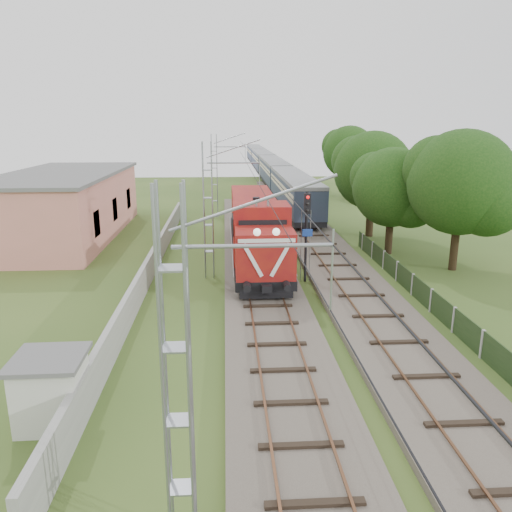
{
  "coord_description": "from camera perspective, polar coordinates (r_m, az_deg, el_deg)",
  "views": [
    {
      "loc": [
        -1.99,
        -16.93,
        9.0
      ],
      "look_at": [
        -0.42,
        8.48,
        2.2
      ],
      "focal_mm": 35.0,
      "sensor_mm": 36.0,
      "label": 1
    }
  ],
  "objects": [
    {
      "name": "ground",
      "position": [
        19.27,
        2.88,
        -12.89
      ],
      "size": [
        140.0,
        140.0,
        0.0
      ],
      "primitive_type": "plane",
      "color": "#334C1C",
      "rests_on": "ground"
    },
    {
      "name": "track_main",
      "position": [
        25.58,
        1.15,
        -5.21
      ],
      "size": [
        4.2,
        70.0,
        0.45
      ],
      "color": "#6B6054",
      "rests_on": "ground"
    },
    {
      "name": "track_side",
      "position": [
        38.61,
        6.99,
        1.64
      ],
      "size": [
        4.2,
        80.0,
        0.45
      ],
      "color": "#6B6054",
      "rests_on": "ground"
    },
    {
      "name": "catenary",
      "position": [
        29.37,
        -5.38,
        5.18
      ],
      "size": [
        3.31,
        70.0,
        8.0
      ],
      "color": "gray",
      "rests_on": "ground"
    },
    {
      "name": "boundary_wall",
      "position": [
        30.42,
        -11.93,
        -1.11
      ],
      "size": [
        0.25,
        40.0,
        1.5
      ],
      "primitive_type": "cube",
      "color": "#9E9E99",
      "rests_on": "ground"
    },
    {
      "name": "station_building",
      "position": [
        43.41,
        -21.03,
        5.53
      ],
      "size": [
        8.4,
        20.4,
        5.22
      ],
      "color": "#D88074",
      "rests_on": "ground"
    },
    {
      "name": "fence",
      "position": [
        23.82,
        21.69,
        -6.8
      ],
      "size": [
        0.12,
        32.0,
        1.2
      ],
      "color": "black",
      "rests_on": "ground"
    },
    {
      "name": "locomotive",
      "position": [
        33.2,
        -0.03,
        3.35
      ],
      "size": [
        3.14,
        17.92,
        4.55
      ],
      "color": "black",
      "rests_on": "ground"
    },
    {
      "name": "coach_rake",
      "position": [
        83.46,
        1.29,
        10.42
      ],
      "size": [
        2.88,
        86.04,
        3.33
      ],
      "color": "black",
      "rests_on": "ground"
    },
    {
      "name": "signal_post",
      "position": [
        28.49,
        5.82,
        3.99
      ],
      "size": [
        0.58,
        0.45,
        5.27
      ],
      "color": "black",
      "rests_on": "ground"
    },
    {
      "name": "relay_hut",
      "position": [
        16.97,
        -22.35,
        -13.94
      ],
      "size": [
        2.16,
        2.16,
        2.21
      ],
      "color": "silver",
      "rests_on": "ground"
    },
    {
      "name": "tree_a",
      "position": [
        35.96,
        15.43,
        7.46
      ],
      "size": [
        5.74,
        5.47,
        7.45
      ],
      "color": "#332514",
      "rests_on": "ground"
    },
    {
      "name": "tree_b",
      "position": [
        33.04,
        22.53,
        7.64
      ],
      "size": [
        6.72,
        6.4,
        8.71
      ],
      "color": "#332514",
      "rests_on": "ground"
    },
    {
      "name": "tree_c",
      "position": [
        41.35,
        13.3,
        9.38
      ],
      "size": [
        6.52,
        6.21,
        8.45
      ],
      "color": "#332514",
      "rests_on": "ground"
    },
    {
      "name": "tree_d",
      "position": [
        63.63,
        10.68,
        11.51
      ],
      "size": [
        6.75,
        6.43,
        8.75
      ],
      "color": "#332514",
      "rests_on": "ground"
    }
  ]
}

